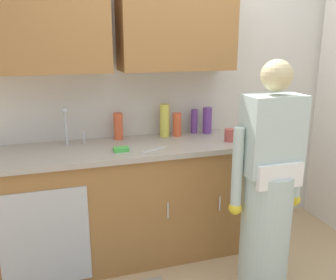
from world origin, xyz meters
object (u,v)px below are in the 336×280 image
at_px(bottle_water_tall, 177,124).
at_px(bottle_cleaner_spray, 194,121).
at_px(knife_on_counter, 154,149).
at_px(sponge, 121,149).
at_px(sink, 74,152).
at_px(cup_by_sink, 229,135).
at_px(bottle_soap, 164,120).
at_px(bottle_water_short, 118,126).
at_px(person_at_sink, 267,199).
at_px(bottle_dish_liquid, 207,120).

height_order(bottle_water_tall, bottle_cleaner_spray, bottle_cleaner_spray).
xyz_separation_m(knife_on_counter, sponge, (-0.24, 0.04, 0.01)).
xyz_separation_m(sink, cup_by_sink, (1.22, -0.13, 0.07)).
height_order(bottle_soap, cup_by_sink, bottle_soap).
bearing_deg(bottle_water_short, bottle_soap, -3.55).
xyz_separation_m(bottle_water_short, knife_on_counter, (0.20, -0.39, -0.11)).
distance_m(cup_by_sink, knife_on_counter, 0.64).
bearing_deg(knife_on_counter, person_at_sink, -70.88).
bearing_deg(person_at_sink, sink, 148.72).
distance_m(sink, cup_by_sink, 1.23).
bearing_deg(bottle_cleaner_spray, sponge, -153.48).
height_order(sink, knife_on_counter, sink).
bearing_deg(knife_on_counter, bottle_water_short, 87.16).
xyz_separation_m(bottle_water_tall, sponge, (-0.54, -0.31, -0.08)).
distance_m(person_at_sink, bottle_soap, 1.09).
xyz_separation_m(bottle_soap, cup_by_sink, (0.45, -0.32, -0.09)).
bearing_deg(bottle_water_short, bottle_dish_liquid, -1.79).
xyz_separation_m(sink, bottle_soap, (0.77, 0.18, 0.15)).
bearing_deg(bottle_dish_liquid, bottle_cleaner_spray, 163.20).
height_order(sink, bottle_water_tall, sink).
bearing_deg(bottle_dish_liquid, bottle_soap, 179.96).
distance_m(bottle_dish_liquid, cup_by_sink, 0.33).
height_order(bottle_cleaner_spray, cup_by_sink, bottle_cleaner_spray).
distance_m(bottle_cleaner_spray, cup_by_sink, 0.39).
distance_m(sink, sponge, 0.36).
height_order(bottle_water_short, knife_on_counter, bottle_water_short).
xyz_separation_m(bottle_cleaner_spray, bottle_dish_liquid, (0.11, -0.03, 0.01)).
height_order(sink, bottle_cleaner_spray, sink).
distance_m(bottle_cleaner_spray, sponge, 0.81).
bearing_deg(bottle_water_short, bottle_cleaner_spray, 0.75).
bearing_deg(cup_by_sink, bottle_water_short, 158.00).
distance_m(sink, person_at_sink, 1.44).
xyz_separation_m(bottle_water_tall, bottle_cleaner_spray, (0.18, 0.05, 0.01)).
bearing_deg(bottle_soap, bottle_cleaner_spray, 6.67).
bearing_deg(person_at_sink, sponge, 146.06).
relative_size(bottle_water_short, bottle_cleaner_spray, 1.05).
bearing_deg(sponge, bottle_water_short, 82.65).
bearing_deg(bottle_water_tall, bottle_dish_liquid, 3.12).
bearing_deg(bottle_soap, sponge, -143.23).
distance_m(cup_by_sink, sponge, 0.89).
bearing_deg(cup_by_sink, sink, 173.70).
bearing_deg(bottle_cleaner_spray, sink, -168.49).
bearing_deg(bottle_water_tall, bottle_water_short, 175.39).
bearing_deg(bottle_water_tall, sponge, -150.29).
relative_size(sink, cup_by_sink, 4.83).
height_order(person_at_sink, bottle_water_short, person_at_sink).
xyz_separation_m(person_at_sink, bottle_cleaner_spray, (-0.16, 0.95, 0.35)).
bearing_deg(sponge, knife_on_counter, -9.28).
bearing_deg(person_at_sink, bottle_water_tall, 110.62).
bearing_deg(knife_on_counter, bottle_cleaner_spray, 10.12).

